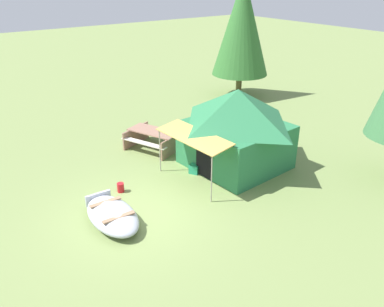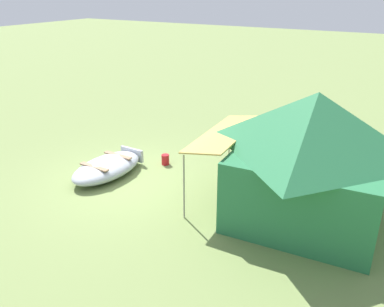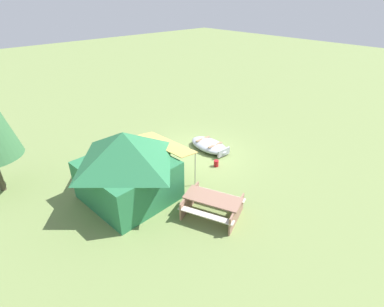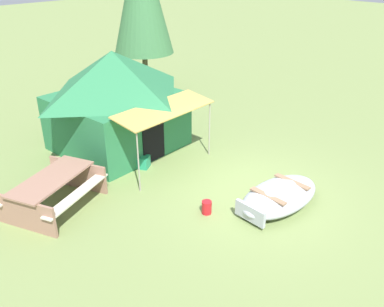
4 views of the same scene
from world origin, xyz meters
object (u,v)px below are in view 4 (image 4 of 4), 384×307
(canvas_cabin_tent, at_px, (116,99))
(picnic_table, at_px, (53,188))
(beached_rowboat, at_px, (279,196))
(cooler_box, at_px, (140,162))
(fuel_can, at_px, (207,207))

(canvas_cabin_tent, xyz_separation_m, picnic_table, (-2.89, -1.59, -0.95))
(beached_rowboat, xyz_separation_m, cooler_box, (-1.07, 3.61, -0.09))
(beached_rowboat, bearing_deg, cooler_box, 106.48)
(canvas_cabin_tent, relative_size, fuel_can, 14.16)
(beached_rowboat, height_order, picnic_table, picnic_table)
(canvas_cabin_tent, bearing_deg, fuel_can, -99.32)
(beached_rowboat, xyz_separation_m, picnic_table, (-3.57, 3.47, 0.24))
(canvas_cabin_tent, relative_size, cooler_box, 8.94)
(beached_rowboat, height_order, canvas_cabin_tent, canvas_cabin_tent)
(canvas_cabin_tent, bearing_deg, beached_rowboat, -82.26)
(canvas_cabin_tent, bearing_deg, cooler_box, -104.66)
(canvas_cabin_tent, relative_size, picnic_table, 1.72)
(beached_rowboat, xyz_separation_m, canvas_cabin_tent, (-0.69, 5.06, 1.19))
(beached_rowboat, distance_m, fuel_can, 1.65)
(beached_rowboat, bearing_deg, fuel_can, 145.88)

